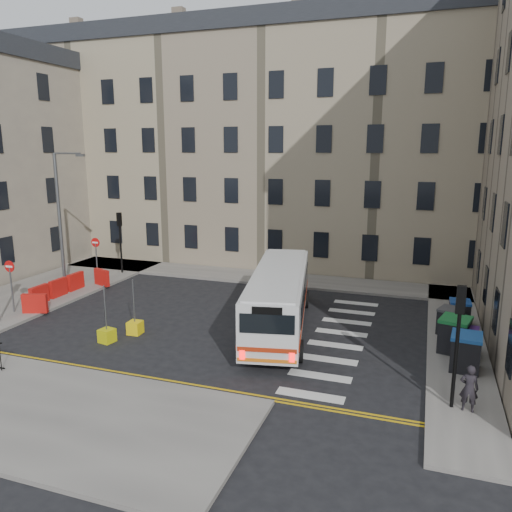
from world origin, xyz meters
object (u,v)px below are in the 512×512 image
Objects in this scene: wheelie_bin_a at (466,352)px; bollard_yellow at (135,328)px; wheelie_bin_d at (450,321)px; pedestrian at (469,388)px; bus at (279,296)px; wheelie_bin_c at (455,334)px; streetlamp at (60,220)px; bollard_chevron at (107,336)px; wheelie_bin_e at (459,312)px; wheelie_bin_b at (466,342)px.

wheelie_bin_a reaches higher than bollard_yellow.
wheelie_bin_d is 0.85× the size of pedestrian.
wheelie_bin_a is (8.07, -2.22, -0.77)m from bus.
bollard_yellow is (-13.86, -2.28, -0.58)m from wheelie_bin_c.
wheelie_bin_a is 3.87m from wheelie_bin_d.
streetlamp is 13.57× the size of bollard_yellow.
bollard_yellow is (-6.12, -2.79, -1.32)m from bus.
wheelie_bin_c is 14.92m from bollard_chevron.
streetlamp is 22.02m from wheelie_bin_d.
bus is at bearing -8.37° from streetlamp.
wheelie_bin_c is 14.06m from bollard_yellow.
bus is 6.85m from bollard_yellow.
wheelie_bin_c is 2.14m from wheelie_bin_d.
wheelie_bin_a reaches higher than wheelie_bin_e.
wheelie_bin_a is 14.93m from bollard_chevron.
wheelie_bin_a is 1.75m from wheelie_bin_c.
wheelie_bin_b is 1.89× the size of bollard_chevron.
pedestrian reaches higher than bollard_chevron.
wheelie_bin_b is at bearing 91.07° from wheelie_bin_a.
bollard_chevron is (7.35, -6.14, -4.04)m from streetlamp.
wheelie_bin_b is at bearing -87.40° from pedestrian.
bollard_yellow and bollard_chevron have the same top height.
pedestrian is 14.80m from bollard_chevron.
wheelie_bin_a reaches higher than wheelie_bin_b.
wheelie_bin_a is 2.33× the size of bollard_chevron.
streetlamp reaches higher than bus.
wheelie_bin_c is (-0.43, 0.24, 0.16)m from wheelie_bin_b.
wheelie_bin_c reaches higher than bollard_chevron.
wheelie_bin_a is 0.89× the size of pedestrian.
wheelie_bin_b is at bearing -90.74° from wheelie_bin_e.
wheelie_bin_c is at bearing -67.26° from wheelie_bin_d.
wheelie_bin_e is (-0.07, 3.78, 0.03)m from wheelie_bin_b.
streetlamp is 23.59m from pedestrian.
wheelie_bin_c reaches higher than wheelie_bin_a.
wheelie_bin_e reaches higher than wheelie_bin_b.
pedestrian is (-0.20, -4.80, 0.21)m from wheelie_bin_b.
streetlamp is 22.84m from wheelie_bin_a.
wheelie_bin_a is 1.17× the size of wheelie_bin_e.
wheelie_bin_e is (0.37, 3.53, -0.13)m from wheelie_bin_c.
wheelie_bin_c is at bearing -15.28° from bus.
bus is 17.61× the size of bollard_chevron.
bollard_yellow is at bearing -6.10° from pedestrian.
pedestrian is at bearing -92.64° from wheelie_bin_e.
wheelie_bin_c reaches higher than bollard_yellow.
bollard_chevron is (-14.72, 1.47, -0.63)m from pedestrian.
bollard_yellow is at bearing -167.04° from bus.
wheelie_bin_d is 2.23× the size of bollard_yellow.
wheelie_bin_c reaches higher than wheelie_bin_d.
wheelie_bin_b is 0.52m from wheelie_bin_c.
streetlamp reaches higher than wheelie_bin_b.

